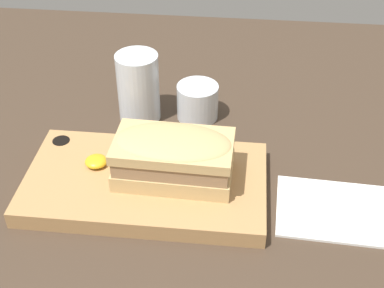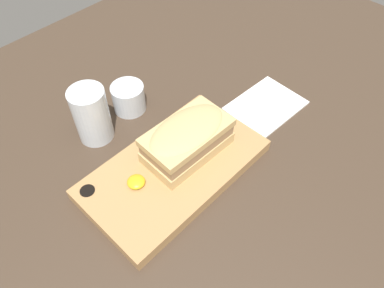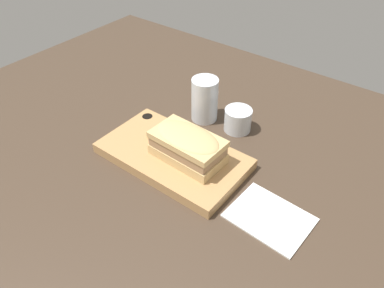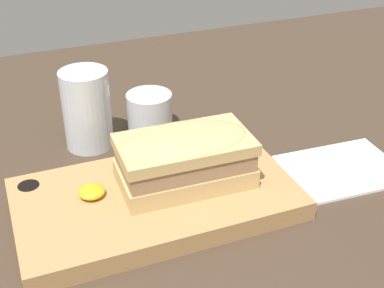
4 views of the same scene
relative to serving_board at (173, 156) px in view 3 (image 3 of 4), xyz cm
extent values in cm
cube|color=#423326|center=(5.07, -1.01, -2.28)|extent=(159.73, 123.54, 2.00)
cube|color=tan|center=(0.08, -0.04, 0.00)|extent=(34.36, 19.19, 2.55)
cylinder|color=black|center=(-14.41, 6.87, 0.70)|extent=(2.69, 2.69, 1.28)
cube|color=tan|center=(4.15, 0.42, 2.50)|extent=(16.65, 9.62, 2.46)
cube|color=#9E7A56|center=(4.15, 0.42, 4.86)|extent=(15.98, 9.23, 2.25)
cube|color=tan|center=(4.15, 0.42, 6.72)|extent=(16.65, 9.62, 1.48)
ellipsoid|color=tan|center=(4.15, 0.42, 7.34)|extent=(16.32, 9.42, 2.21)
ellipsoid|color=gold|center=(-7.48, 1.74, 1.92)|extent=(3.26, 3.26, 1.30)
cylinder|color=silver|center=(-4.20, 18.37, 4.64)|extent=(7.05, 7.05, 11.84)
cylinder|color=silver|center=(-4.20, 18.37, 1.58)|extent=(6.21, 6.21, 5.33)
cylinder|color=silver|center=(5.64, 19.51, 1.75)|extent=(7.05, 7.05, 6.06)
cylinder|color=black|center=(5.64, 19.51, 1.49)|extent=(6.35, 6.35, 5.14)
cube|color=white|center=(26.79, -1.73, -1.08)|extent=(16.38, 12.83, 0.40)
camera|label=1|loc=(12.85, -56.67, 51.28)|focal=50.00mm
camera|label=2|loc=(-27.47, -31.19, 56.90)|focal=35.00mm
camera|label=3|loc=(44.03, -49.86, 58.19)|focal=35.00mm
camera|label=4|loc=(-15.75, -51.74, 39.94)|focal=50.00mm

